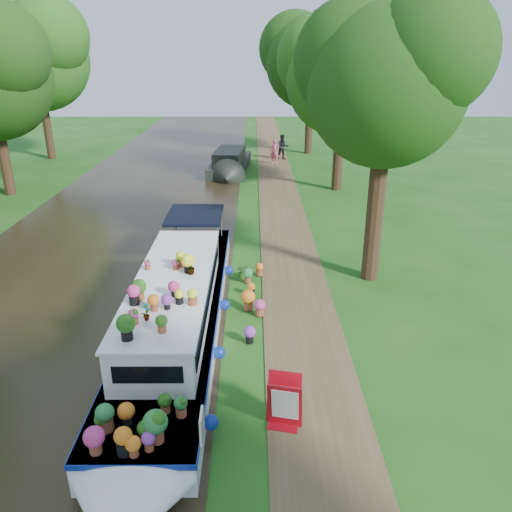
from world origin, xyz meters
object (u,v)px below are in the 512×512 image
at_px(second_boat, 230,163).
at_px(pedestrian_dark, 283,147).
at_px(sandwich_board, 284,404).
at_px(pedestrian_pink, 275,152).
at_px(plant_boat, 175,313).

bearing_deg(second_boat, pedestrian_dark, 52.23).
bearing_deg(sandwich_board, pedestrian_pink, 101.05).
xyz_separation_m(plant_boat, pedestrian_dark, (4.15, 24.49, 0.07)).
distance_m(plant_boat, second_boat, 20.60).
bearing_deg(plant_boat, pedestrian_pink, 81.31).
distance_m(sandwich_board, pedestrian_dark, 27.84).
relative_size(second_boat, pedestrian_dark, 4.28).
xyz_separation_m(second_boat, pedestrian_pink, (3.02, 2.40, 0.29)).
height_order(second_boat, pedestrian_dark, pedestrian_dark).
bearing_deg(pedestrian_dark, sandwich_board, -101.31).
relative_size(plant_boat, pedestrian_dark, 7.61).
bearing_deg(pedestrian_pink, sandwich_board, -70.40).
bearing_deg(sandwich_board, plant_boat, 142.03).
bearing_deg(plant_boat, second_boat, 88.61).
distance_m(second_boat, pedestrian_pink, 3.87).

